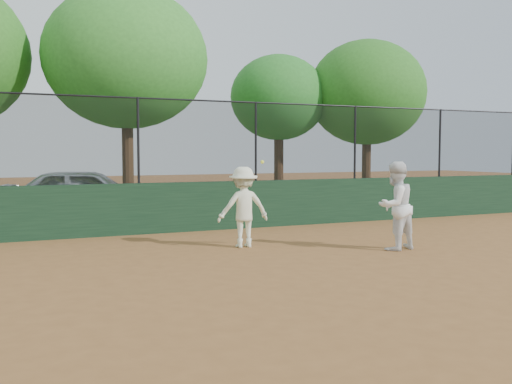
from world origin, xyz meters
name	(u,v)px	position (x,y,z in m)	size (l,w,h in m)	color
ground	(268,287)	(0.00, 0.00, 0.00)	(80.00, 80.00, 0.00)	brown
back_wall	(160,208)	(0.00, 6.00, 0.60)	(26.00, 0.20, 1.20)	#17341E
grass_strip	(114,210)	(0.00, 12.00, 0.00)	(36.00, 12.00, 0.01)	#314F18
parked_car	(88,195)	(-1.31, 8.63, 0.76)	(1.79, 4.45, 1.52)	silver
player_second	(395,206)	(3.63, 1.80, 0.87)	(0.85, 0.66, 1.74)	white
player_main	(243,207)	(1.03, 3.33, 0.82)	(1.10, 0.70, 1.77)	#E5E8C4
fence_assembly	(158,139)	(-0.03, 6.00, 2.24)	(26.00, 0.06, 2.00)	black
tree_2	(126,58)	(0.26, 10.94, 4.87)	(5.15, 4.68, 7.10)	#4C311B
tree_3	(279,98)	(6.24, 12.19, 3.96)	(3.72, 3.39, 5.60)	#412715
tree_4	(367,93)	(9.58, 11.24, 4.21)	(4.67, 4.24, 6.24)	#452B18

